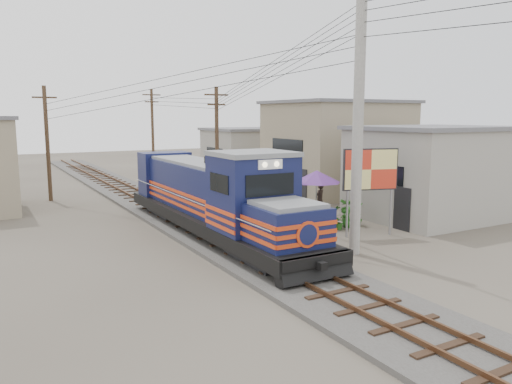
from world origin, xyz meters
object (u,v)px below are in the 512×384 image
market_umbrella (317,177)px  vendor (320,200)px  locomotive (214,199)px  billboard (371,172)px

market_umbrella → vendor: (1.28, 1.43, -1.43)m
locomotive → vendor: (6.70, 1.39, -0.80)m
market_umbrella → vendor: bearing=48.1°
billboard → market_umbrella: bearing=116.5°
vendor → market_umbrella: bearing=27.8°
locomotive → market_umbrella: (5.42, -0.04, 0.63)m
locomotive → vendor: 6.89m
locomotive → billboard: bearing=-28.7°
billboard → vendor: size_ratio=2.21×
market_umbrella → locomotive: bearing=179.6°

